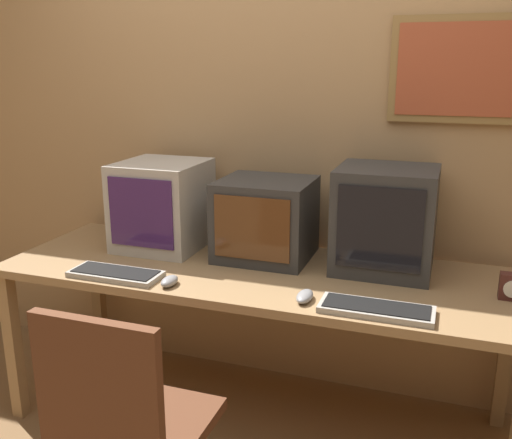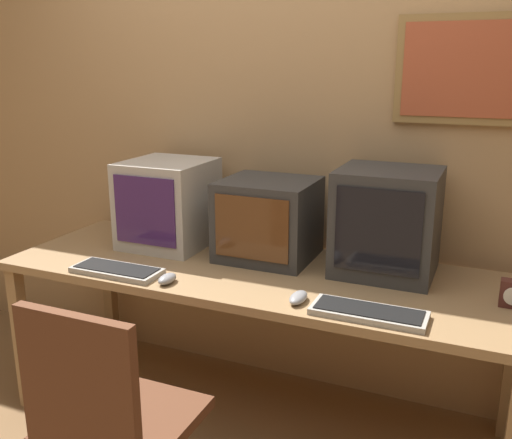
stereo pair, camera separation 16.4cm
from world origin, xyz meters
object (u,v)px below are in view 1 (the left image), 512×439
(monitor_center, at_px, (266,219))
(monitor_right, at_px, (385,219))
(monitor_left, at_px, (162,205))
(keyboard_side, at_px, (376,309))
(desk_clock, at_px, (512,287))
(mouse_far_corner, at_px, (305,296))
(keyboard_main, at_px, (116,274))
(mouse_near_keyboard, at_px, (169,281))

(monitor_center, relative_size, monitor_right, 0.92)
(monitor_left, relative_size, keyboard_side, 1.02)
(monitor_right, relative_size, desk_clock, 4.37)
(monitor_center, xyz_separation_m, mouse_far_corner, (0.29, -0.43, -0.16))
(monitor_right, bearing_deg, mouse_far_corner, -117.31)
(keyboard_main, bearing_deg, mouse_far_corner, 1.25)
(monitor_center, distance_m, mouse_far_corner, 0.54)
(monitor_center, height_order, keyboard_main, monitor_center)
(mouse_near_keyboard, bearing_deg, keyboard_side, 1.17)
(mouse_far_corner, distance_m, desk_clock, 0.77)
(monitor_center, bearing_deg, monitor_right, 1.65)
(keyboard_side, height_order, desk_clock, desk_clock)
(monitor_center, xyz_separation_m, keyboard_side, (0.56, -0.44, -0.17))
(monitor_center, distance_m, keyboard_side, 0.73)
(mouse_far_corner, bearing_deg, monitor_center, 124.67)
(keyboard_side, relative_size, mouse_near_keyboard, 3.90)
(keyboard_side, bearing_deg, keyboard_main, -179.90)
(keyboard_side, xyz_separation_m, desk_clock, (0.46, 0.28, 0.04))
(keyboard_side, bearing_deg, monitor_right, 94.64)
(keyboard_main, height_order, desk_clock, desk_clock)
(mouse_far_corner, xyz_separation_m, desk_clock, (0.72, 0.27, 0.03))
(monitor_center, xyz_separation_m, desk_clock, (1.02, -0.16, -0.13))
(mouse_far_corner, relative_size, desk_clock, 1.19)
(monitor_left, bearing_deg, keyboard_main, -89.25)
(keyboard_side, bearing_deg, monitor_left, 158.22)
(monitor_center, relative_size, keyboard_main, 1.05)
(monitor_left, bearing_deg, desk_clock, -5.42)
(monitor_center, distance_m, desk_clock, 1.04)
(keyboard_side, distance_m, mouse_near_keyboard, 0.81)
(monitor_left, distance_m, keyboard_side, 1.17)
(monitor_left, height_order, desk_clock, monitor_left)
(monitor_right, bearing_deg, mouse_near_keyboard, -148.48)
(mouse_near_keyboard, xyz_separation_m, desk_clock, (1.27, 0.30, 0.03))
(monitor_center, height_order, monitor_right, monitor_right)
(monitor_right, bearing_deg, monitor_center, -178.35)
(monitor_right, height_order, mouse_far_corner, monitor_right)
(monitor_right, xyz_separation_m, keyboard_main, (-1.03, -0.46, -0.21))
(monitor_right, bearing_deg, monitor_left, -178.39)
(keyboard_main, xyz_separation_m, desk_clock, (1.52, 0.28, 0.04))
(monitor_right, xyz_separation_m, desk_clock, (0.50, -0.17, -0.17))
(monitor_right, relative_size, mouse_far_corner, 3.67)
(monitor_left, distance_m, monitor_center, 0.51)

